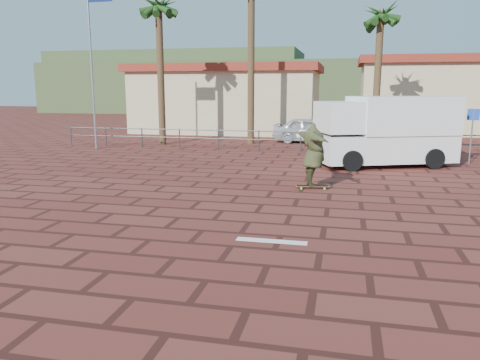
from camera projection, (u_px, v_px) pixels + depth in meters
name	position (u px, v px, depth m)	size (l,w,h in m)	color
ground	(249.00, 222.00, 10.48)	(120.00, 120.00, 0.00)	maroon
paint_stripe	(271.00, 241.00, 9.18)	(1.40, 0.22, 0.01)	white
guardrail	(301.00, 138.00, 21.84)	(24.06, 0.06, 1.00)	#47494F
flagpole	(93.00, 52.00, 22.25)	(1.30, 0.10, 8.00)	gray
palm_far_left	(159.00, 10.00, 23.71)	(2.40, 2.40, 8.25)	brown
palm_center	(381.00, 19.00, 23.33)	(2.40, 2.40, 7.75)	brown
building_west	(229.00, 98.00, 32.40)	(12.60, 7.60, 4.50)	beige
building_east	(439.00, 95.00, 31.23)	(10.60, 6.60, 5.00)	beige
hill_front	(331.00, 88.00, 57.76)	(70.00, 18.00, 6.00)	#384C28
hill_back	(179.00, 81.00, 68.07)	(35.00, 14.00, 8.00)	#384C28
longboard	(313.00, 186.00, 13.95)	(1.02, 0.38, 0.10)	olive
skateboarder	(314.00, 155.00, 13.77)	(2.30, 0.62, 1.87)	#393C20
campervan	(386.00, 130.00, 17.94)	(5.54, 3.88, 2.65)	white
car_silver	(311.00, 130.00, 25.63)	(1.65, 4.09, 1.39)	#B7BABE
car_white	(397.00, 131.00, 23.44)	(1.75, 5.00, 1.65)	silver
street_sign	(472.00, 126.00, 18.28)	(0.42, 0.20, 2.17)	gray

